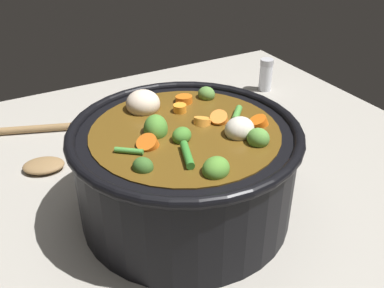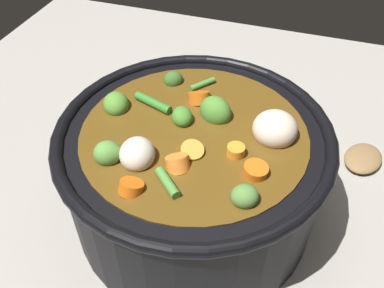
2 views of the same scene
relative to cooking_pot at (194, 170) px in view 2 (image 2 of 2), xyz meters
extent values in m
plane|color=#9E998E|center=(0.00, 0.00, -0.08)|extent=(1.10, 1.10, 0.00)
cylinder|color=black|center=(0.00, 0.00, -0.01)|extent=(0.31, 0.31, 0.14)
torus|color=black|center=(0.00, 0.00, 0.06)|extent=(0.33, 0.33, 0.02)
cylinder|color=brown|center=(0.00, 0.00, 0.00)|extent=(0.27, 0.27, 0.13)
ellipsoid|color=#548F32|center=(0.01, 0.11, 0.07)|extent=(0.05, 0.05, 0.03)
ellipsoid|color=#59883E|center=(-0.08, -0.08, 0.07)|extent=(0.03, 0.04, 0.02)
ellipsoid|color=#47842F|center=(0.02, 0.02, 0.07)|extent=(0.04, 0.04, 0.02)
ellipsoid|color=#5D983F|center=(-0.07, 0.08, 0.07)|extent=(0.04, 0.04, 0.03)
ellipsoid|color=#4E8B32|center=(0.04, -0.01, 0.07)|extent=(0.05, 0.05, 0.04)
ellipsoid|color=#3B6729|center=(0.09, 0.06, 0.07)|extent=(0.03, 0.04, 0.02)
cylinder|color=orange|center=(-0.03, -0.01, 0.07)|extent=(0.04, 0.04, 0.02)
cylinder|color=orange|center=(-0.10, 0.03, 0.07)|extent=(0.03, 0.03, 0.02)
cylinder|color=orange|center=(-0.02, -0.05, 0.07)|extent=(0.03, 0.03, 0.02)
cylinder|color=orange|center=(-0.04, -0.08, 0.07)|extent=(0.03, 0.03, 0.02)
cylinder|color=orange|center=(0.06, 0.01, 0.07)|extent=(0.04, 0.04, 0.03)
cylinder|color=orange|center=(-0.06, 0.00, 0.07)|extent=(0.04, 0.04, 0.03)
ellipsoid|color=beige|center=(0.02, -0.09, 0.07)|extent=(0.07, 0.07, 0.04)
ellipsoid|color=beige|center=(-0.06, 0.04, 0.07)|extent=(0.05, 0.05, 0.03)
cylinder|color=#36812E|center=(0.03, 0.06, 0.07)|extent=(0.03, 0.05, 0.01)
cylinder|color=#47913B|center=(0.09, 0.02, 0.07)|extent=(0.03, 0.03, 0.01)
cylinder|color=#4B903B|center=(-0.09, 0.00, 0.07)|extent=(0.03, 0.04, 0.01)
ellipsoid|color=olive|center=(0.17, -0.22, -0.07)|extent=(0.09, 0.07, 0.02)
camera|label=1|loc=(0.24, 0.47, 0.36)|focal=40.90mm
camera|label=2|loc=(-0.34, -0.11, 0.39)|focal=39.00mm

